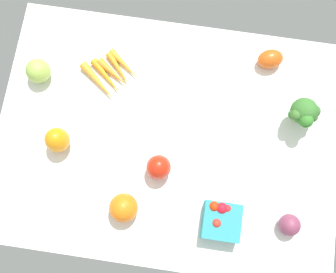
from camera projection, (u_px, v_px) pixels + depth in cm
name	position (u px, v px, depth cm)	size (l,w,h in cm)	color
tablecloth	(168.00, 139.00, 122.54)	(104.00, 76.00, 2.00)	white
carrot_bunch	(111.00, 75.00, 124.51)	(19.75, 18.05, 2.78)	orange
heirloom_tomato_orange	(123.00, 208.00, 113.06)	(8.29, 8.29, 8.29)	orange
bell_pepper_orange	(57.00, 140.00, 116.71)	(7.17, 7.17, 9.25)	orange
berry_basket	(221.00, 220.00, 113.06)	(10.58, 10.58, 7.38)	teal
broccoli_head	(304.00, 113.00, 115.39)	(9.36, 9.13, 11.70)	#95BA78
heirloom_tomato_green	(38.00, 71.00, 122.13)	(7.55, 7.55, 7.55)	#97BC4C
bell_pepper_red	(159.00, 167.00, 115.34)	(7.13, 7.13, 8.60)	red
red_onion_center	(289.00, 225.00, 113.06)	(6.24, 6.24, 6.24)	#7B3650
roma_tomato	(270.00, 59.00, 123.86)	(7.95, 5.84, 5.84)	#D85317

